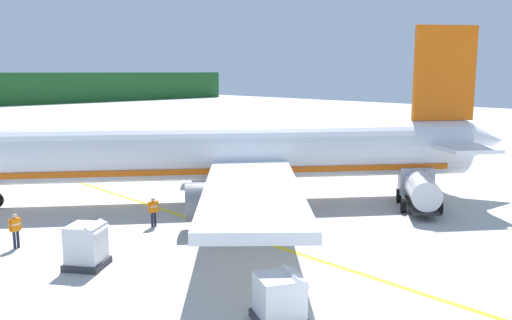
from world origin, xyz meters
name	(u,v)px	position (x,y,z in m)	size (l,w,h in m)	color
airliner_foreground	(215,153)	(10.11, 18.13, 3.39)	(35.42, 30.28, 11.90)	white
service_truck_baggage	(420,188)	(18.42, 7.61, 1.40)	(6.02, 5.21, 2.40)	silver
cargo_container_near	(87,246)	(-1.83, 12.76, 1.00)	(2.35, 2.35, 2.10)	#333338
cargo_container_mid	(280,299)	(0.52, 2.95, 0.88)	(2.31, 2.31, 1.87)	#333338
crew_marshaller	(244,211)	(7.46, 12.39, 0.98)	(0.61, 0.35, 1.67)	#191E33
crew_loader_left	(15,228)	(-3.18, 17.69, 1.06)	(0.63, 0.26, 1.79)	#191E33
crew_supervisor	(153,209)	(3.88, 16.12, 1.01)	(0.62, 0.29, 1.71)	#191E33
apron_guide_line	(217,227)	(6.41, 13.47, 0.01)	(0.30, 60.00, 0.01)	yellow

